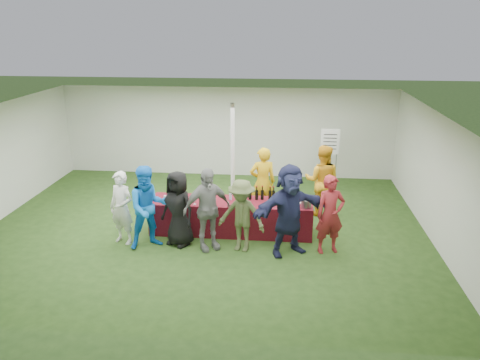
# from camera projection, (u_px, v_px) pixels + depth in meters

# --- Properties ---
(ground) EXTENTS (60.00, 60.00, 0.00)m
(ground) POSITION_uv_depth(u_px,v_px,m) (206.00, 228.00, 10.82)
(ground) COLOR #284719
(ground) RESTS_ON ground
(tent) EXTENTS (10.00, 10.00, 10.00)m
(tent) POSITION_uv_depth(u_px,v_px,m) (233.00, 158.00, 11.47)
(tent) COLOR white
(tent) RESTS_ON ground
(serving_table) EXTENTS (3.60, 0.80, 0.75)m
(serving_table) POSITION_uv_depth(u_px,v_px,m) (231.00, 217.00, 10.49)
(serving_table) COLOR maroon
(serving_table) RESTS_ON ground
(wine_bottles) EXTENTS (0.72, 0.14, 0.32)m
(wine_bottles) POSITION_uv_depth(u_px,v_px,m) (259.00, 195.00, 10.41)
(wine_bottles) COLOR black
(wine_bottles) RESTS_ON serving_table
(wine_glasses) EXTENTS (2.73, 0.14, 0.16)m
(wine_glasses) POSITION_uv_depth(u_px,v_px,m) (205.00, 199.00, 10.15)
(wine_glasses) COLOR silver
(wine_glasses) RESTS_ON serving_table
(water_bottle) EXTENTS (0.07, 0.07, 0.23)m
(water_bottle) POSITION_uv_depth(u_px,v_px,m) (230.00, 195.00, 10.41)
(water_bottle) COLOR silver
(water_bottle) RESTS_ON serving_table
(bar_towel) EXTENTS (0.25, 0.18, 0.03)m
(bar_towel) POSITION_uv_depth(u_px,v_px,m) (303.00, 202.00, 10.27)
(bar_towel) COLOR white
(bar_towel) RESTS_ON serving_table
(dump_bucket) EXTENTS (0.22, 0.22, 0.18)m
(dump_bucket) POSITION_uv_depth(u_px,v_px,m) (306.00, 204.00, 9.98)
(dump_bucket) COLOR slate
(dump_bucket) RESTS_ON serving_table
(wine_list_sign) EXTENTS (0.50, 0.03, 1.80)m
(wine_list_sign) POSITION_uv_depth(u_px,v_px,m) (330.00, 146.00, 12.68)
(wine_list_sign) COLOR slate
(wine_list_sign) RESTS_ON ground
(staff_pourer) EXTENTS (0.72, 0.56, 1.74)m
(staff_pourer) POSITION_uv_depth(u_px,v_px,m) (263.00, 183.00, 11.20)
(staff_pourer) COLOR gold
(staff_pourer) RESTS_ON ground
(staff_back) EXTENTS (0.95, 0.79, 1.76)m
(staff_back) POSITION_uv_depth(u_px,v_px,m) (322.00, 180.00, 11.31)
(staff_back) COLOR gold
(staff_back) RESTS_ON ground
(customer_0) EXTENTS (0.68, 0.56, 1.59)m
(customer_0) POSITION_uv_depth(u_px,v_px,m) (122.00, 208.00, 9.87)
(customer_0) COLOR silver
(customer_0) RESTS_ON ground
(customer_1) EXTENTS (1.08, 1.01, 1.77)m
(customer_1) POSITION_uv_depth(u_px,v_px,m) (149.00, 207.00, 9.66)
(customer_1) COLOR blue
(customer_1) RESTS_ON ground
(customer_2) EXTENTS (0.95, 0.83, 1.63)m
(customer_2) POSITION_uv_depth(u_px,v_px,m) (178.00, 209.00, 9.79)
(customer_2) COLOR black
(customer_2) RESTS_ON ground
(customer_3) EXTENTS (1.10, 0.92, 1.77)m
(customer_3) POSITION_uv_depth(u_px,v_px,m) (207.00, 209.00, 9.56)
(customer_3) COLOR gray
(customer_3) RESTS_ON ground
(customer_4) EXTENTS (1.11, 0.82, 1.54)m
(customer_4) POSITION_uv_depth(u_px,v_px,m) (242.00, 216.00, 9.53)
(customer_4) COLOR #4B552F
(customer_4) RESTS_ON ground
(customer_5) EXTENTS (1.81, 1.35, 1.90)m
(customer_5) POSITION_uv_depth(u_px,v_px,m) (289.00, 210.00, 9.36)
(customer_5) COLOR #1E2244
(customer_5) RESTS_ON ground
(customer_6) EXTENTS (0.69, 0.56, 1.65)m
(customer_6) POSITION_uv_depth(u_px,v_px,m) (330.00, 215.00, 9.45)
(customer_6) COLOR maroon
(customer_6) RESTS_ON ground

